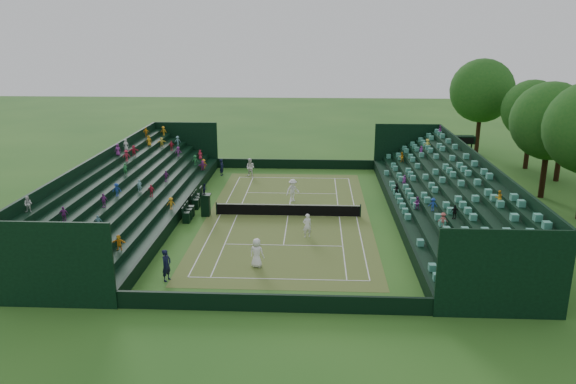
% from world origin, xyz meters
% --- Properties ---
extents(ground, '(160.00, 160.00, 0.00)m').
position_xyz_m(ground, '(0.00, 0.00, 0.00)').
color(ground, '#25581B').
rests_on(ground, ground).
extents(court_surface, '(12.97, 26.77, 0.01)m').
position_xyz_m(court_surface, '(0.00, 0.00, 0.01)').
color(court_surface, '#457D29').
rests_on(court_surface, ground).
extents(perimeter_wall_north, '(17.17, 0.20, 1.00)m').
position_xyz_m(perimeter_wall_north, '(0.00, 15.88, 0.50)').
color(perimeter_wall_north, black).
rests_on(perimeter_wall_north, ground).
extents(perimeter_wall_south, '(17.17, 0.20, 1.00)m').
position_xyz_m(perimeter_wall_south, '(0.00, -15.88, 0.50)').
color(perimeter_wall_south, black).
rests_on(perimeter_wall_south, ground).
extents(perimeter_wall_east, '(0.20, 31.77, 1.00)m').
position_xyz_m(perimeter_wall_east, '(8.48, 0.00, 0.50)').
color(perimeter_wall_east, black).
rests_on(perimeter_wall_east, ground).
extents(perimeter_wall_west, '(0.20, 31.77, 1.00)m').
position_xyz_m(perimeter_wall_west, '(-8.48, 0.00, 0.50)').
color(perimeter_wall_west, black).
rests_on(perimeter_wall_west, ground).
extents(north_grandstand, '(6.60, 32.00, 4.90)m').
position_xyz_m(north_grandstand, '(12.66, 0.00, 1.55)').
color(north_grandstand, black).
rests_on(north_grandstand, ground).
extents(south_grandstand, '(6.60, 32.00, 4.90)m').
position_xyz_m(south_grandstand, '(-12.66, 0.00, 1.55)').
color(south_grandstand, black).
rests_on(south_grandstand, ground).
extents(tennis_net, '(11.67, 0.10, 1.06)m').
position_xyz_m(tennis_net, '(0.00, 0.00, 0.53)').
color(tennis_net, black).
rests_on(tennis_net, ground).
extents(scoreboard_tower, '(2.00, 1.00, 3.70)m').
position_xyz_m(scoreboard_tower, '(17.75, 16.00, 3.14)').
color(scoreboard_tower, black).
rests_on(scoreboard_tower, ground).
extents(tree_row, '(10.87, 37.02, 11.21)m').
position_xyz_m(tree_row, '(23.04, 10.50, 6.75)').
color(tree_row, black).
rests_on(tree_row, ground).
extents(umpire_chair, '(0.85, 0.85, 2.68)m').
position_xyz_m(umpire_chair, '(-6.61, -0.29, 1.14)').
color(umpire_chair, black).
rests_on(umpire_chair, ground).
extents(courtside_chairs, '(0.56, 5.53, 1.22)m').
position_xyz_m(courtside_chairs, '(-7.80, 0.47, 0.46)').
color(courtside_chairs, black).
rests_on(courtside_chairs, ground).
extents(player_near_west, '(1.07, 0.86, 1.90)m').
position_xyz_m(player_near_west, '(-1.46, -10.14, 0.95)').
color(player_near_west, white).
rests_on(player_near_west, ground).
extents(player_near_east, '(0.75, 0.60, 1.78)m').
position_xyz_m(player_near_east, '(1.61, -4.71, 0.89)').
color(player_near_east, white).
rests_on(player_near_east, ground).
extents(player_far_west, '(1.12, 1.01, 1.88)m').
position_xyz_m(player_far_west, '(-4.42, 12.24, 0.94)').
color(player_far_west, white).
rests_on(player_far_west, ground).
extents(player_far_east, '(1.48, 1.31, 1.98)m').
position_xyz_m(player_far_east, '(0.22, 4.03, 0.99)').
color(player_far_east, white).
rests_on(player_far_east, ground).
extents(line_judge_north, '(0.52, 0.69, 1.70)m').
position_xyz_m(line_judge_north, '(-7.40, 12.60, 0.85)').
color(line_judge_north, black).
rests_on(line_judge_north, ground).
extents(line_judge_south, '(0.70, 0.84, 1.96)m').
position_xyz_m(line_judge_south, '(-6.62, -12.37, 0.98)').
color(line_judge_south, black).
rests_on(line_judge_south, ground).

